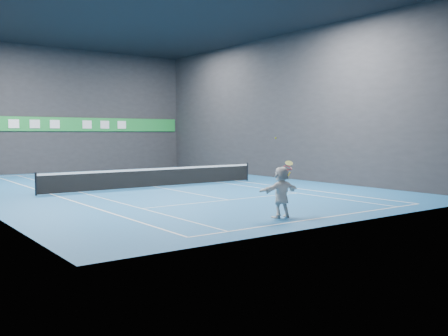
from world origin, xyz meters
TOP-DOWN VIEW (x-y plane):
  - ground at (0.00, 0.00)m, footprint 26.00×26.00m
  - ceiling at (0.00, 0.00)m, footprint 26.00×26.00m
  - wall_back at (0.00, 13.00)m, footprint 18.00×0.10m
  - wall_front at (0.00, -13.00)m, footprint 18.00×0.10m
  - wall_right at (9.00, 0.00)m, footprint 0.10×26.00m
  - baseline_near at (0.00, -11.89)m, footprint 10.98×0.08m
  - baseline_far at (0.00, 11.89)m, footprint 10.98×0.08m
  - sideline_doubles_left at (-5.49, 0.00)m, footprint 0.08×23.78m
  - sideline_doubles_right at (5.49, 0.00)m, footprint 0.08×23.78m
  - sideline_singles_left at (-4.11, 0.00)m, footprint 0.06×23.78m
  - sideline_singles_right at (4.11, 0.00)m, footprint 0.06×23.78m
  - service_line_near at (0.00, -6.40)m, footprint 8.23×0.06m
  - service_line_far at (0.00, 6.40)m, footprint 8.23×0.06m
  - center_service_line at (0.00, 0.00)m, footprint 0.06×12.80m
  - player at (-1.24, -11.03)m, footprint 1.62×0.56m
  - tennis_ball at (-1.30, -10.79)m, footprint 0.07×0.07m
  - tennis_net at (0.00, 0.00)m, footprint 12.50×0.10m
  - sponsor_banner at (0.00, 12.93)m, footprint 17.64×0.11m
  - tennis_racket at (-0.89, -10.98)m, footprint 0.44×0.40m

SIDE VIEW (x-z plane):
  - ground at x=0.00m, z-range 0.00..0.00m
  - baseline_near at x=0.00m, z-range 0.00..0.01m
  - baseline_far at x=0.00m, z-range 0.00..0.01m
  - sideline_doubles_left at x=-5.49m, z-range 0.00..0.01m
  - sideline_doubles_right at x=5.49m, z-range 0.00..0.01m
  - sideline_singles_left at x=-4.11m, z-range 0.00..0.01m
  - sideline_singles_right at x=4.11m, z-range 0.00..0.01m
  - service_line_near at x=0.00m, z-range 0.00..0.01m
  - service_line_far at x=0.00m, z-range 0.00..0.01m
  - center_service_line at x=0.00m, z-range 0.00..0.01m
  - tennis_net at x=0.00m, z-range 0.00..1.07m
  - player at x=-1.24m, z-range 0.00..1.74m
  - tennis_racket at x=-0.89m, z-range 1.34..1.97m
  - tennis_ball at x=-1.30m, z-range 2.65..2.72m
  - sponsor_banner at x=0.00m, z-range 3.00..4.00m
  - wall_back at x=0.00m, z-range 0.00..9.00m
  - wall_front at x=0.00m, z-range 0.00..9.00m
  - wall_right at x=9.00m, z-range 0.00..9.00m
  - ceiling at x=0.00m, z-range 9.00..9.00m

